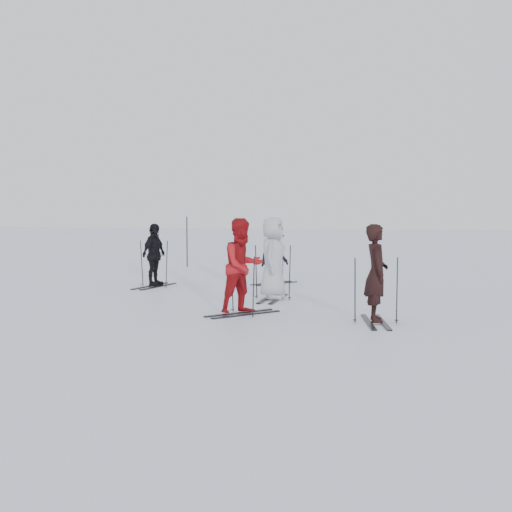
{
  "coord_description": "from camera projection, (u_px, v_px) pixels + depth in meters",
  "views": [
    {
      "loc": [
        3.82,
        -13.89,
        2.07
      ],
      "look_at": [
        0.0,
        1.0,
        1.0
      ],
      "focal_mm": 45.0,
      "sensor_mm": 36.0,
      "label": 1
    }
  ],
  "objects": [
    {
      "name": "skier_uphill_left",
      "position": [
        154.0,
        256.0,
        17.59
      ],
      "size": [
        0.57,
        1.06,
        1.71
      ],
      "primitive_type": "imported",
      "rotation": [
        0.0,
        0.0,
        1.41
      ],
      "color": "black",
      "rests_on": "ground"
    },
    {
      "name": "skier_red",
      "position": [
        243.0,
        267.0,
        12.84
      ],
      "size": [
        1.15,
        1.17,
        1.91
      ],
      "primitive_type": "imported",
      "rotation": [
        0.0,
        0.0,
        0.88
      ],
      "color": "#A01216",
      "rests_on": "ground"
    },
    {
      "name": "skis_uphill_far",
      "position": [
        274.0,
        263.0,
        18.35
      ],
      "size": [
        1.79,
        1.6,
        1.16
      ],
      "primitive_type": null,
      "rotation": [
        0.0,
        0.0,
        0.96
      ],
      "color": "black",
      "rests_on": "ground"
    },
    {
      "name": "skis_near_dark",
      "position": [
        376.0,
        289.0,
        11.9
      ],
      "size": [
        1.88,
        1.24,
        1.26
      ],
      "primitive_type": null,
      "rotation": [
        0.0,
        0.0,
        1.77
      ],
      "color": "black",
      "rests_on": "ground"
    },
    {
      "name": "skis_grey",
      "position": [
        273.0,
        271.0,
        15.09
      ],
      "size": [
        1.82,
        0.96,
        1.32
      ],
      "primitive_type": null,
      "rotation": [
        0.0,
        0.0,
        1.57
      ],
      "color": "black",
      "rests_on": "ground"
    },
    {
      "name": "skis_red",
      "position": [
        243.0,
        284.0,
        12.87
      ],
      "size": [
        1.87,
        1.77,
        1.23
      ],
      "primitive_type": null,
      "rotation": [
        0.0,
        0.0,
        0.88
      ],
      "color": "black",
      "rests_on": "ground"
    },
    {
      "name": "piste_marker",
      "position": [
        187.0,
        242.0,
        23.93
      ],
      "size": [
        0.05,
        0.05,
        1.88
      ],
      "primitive_type": "cylinder",
      "rotation": [
        0.0,
        0.0,
        -0.34
      ],
      "color": "black",
      "rests_on": "ground"
    },
    {
      "name": "skier_grey",
      "position": [
        273.0,
        259.0,
        15.07
      ],
      "size": [
        0.61,
        0.94,
        1.91
      ],
      "primitive_type": "imported",
      "rotation": [
        0.0,
        0.0,
        1.57
      ],
      "color": "#AFB2B9",
      "rests_on": "ground"
    },
    {
      "name": "skier_near_dark",
      "position": [
        376.0,
        274.0,
        11.88
      ],
      "size": [
        0.56,
        0.73,
        1.81
      ],
      "primitive_type": "imported",
      "rotation": [
        0.0,
        0.0,
        1.77
      ],
      "color": "black",
      "rests_on": "ground"
    },
    {
      "name": "skis_uphill_left",
      "position": [
        154.0,
        263.0,
        17.6
      ],
      "size": [
        1.93,
        1.23,
        1.31
      ],
      "primitive_type": null,
      "rotation": [
        0.0,
        0.0,
        1.41
      ],
      "color": "black",
      "rests_on": "ground"
    },
    {
      "name": "skier_uphill_far",
      "position": [
        274.0,
        257.0,
        18.34
      ],
      "size": [
        1.04,
        1.15,
        1.54
      ],
      "primitive_type": "imported",
      "rotation": [
        0.0,
        0.0,
        0.96
      ],
      "color": "black",
      "rests_on": "ground"
    },
    {
      "name": "ground",
      "position": [
        245.0,
        303.0,
        14.51
      ],
      "size": [
        120.0,
        120.0,
        0.0
      ],
      "primitive_type": "plane",
      "color": "silver",
      "rests_on": "ground"
    }
  ]
}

